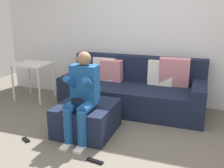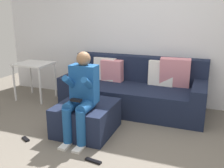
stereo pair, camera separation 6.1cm
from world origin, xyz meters
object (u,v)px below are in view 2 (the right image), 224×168
(ottoman, at_px, (87,118))
(remote_by_storage_bin, at_px, (26,139))
(couch_sectional, at_px, (134,90))
(side_table, at_px, (34,68))
(remote_near_ottoman, at_px, (93,161))
(person_seated, at_px, (81,94))

(ottoman, bearing_deg, remote_by_storage_bin, -141.72)
(remote_by_storage_bin, bearing_deg, couch_sectional, 85.55)
(side_table, bearing_deg, remote_by_storage_bin, -58.12)
(ottoman, height_order, remote_near_ottoman, ottoman)
(couch_sectional, relative_size, ottoman, 2.94)
(remote_near_ottoman, height_order, remote_by_storage_bin, same)
(ottoman, distance_m, remote_by_storage_bin, 0.84)
(remote_near_ottoman, bearing_deg, couch_sectional, 99.52)
(remote_near_ottoman, bearing_deg, side_table, 149.27)
(couch_sectional, distance_m, remote_near_ottoman, 1.77)
(couch_sectional, bearing_deg, remote_by_storage_bin, -122.16)
(ottoman, bearing_deg, remote_near_ottoman, -58.54)
(couch_sectional, bearing_deg, remote_near_ottoman, -88.99)
(side_table, height_order, remote_by_storage_bin, side_table)
(person_seated, height_order, side_table, person_seated)
(couch_sectional, relative_size, person_seated, 2.05)
(ottoman, bearing_deg, person_seated, -80.75)
(remote_near_ottoman, xyz_separation_m, remote_by_storage_bin, (-1.04, 0.15, 0.00))
(couch_sectional, relative_size, side_table, 3.38)
(person_seated, distance_m, remote_near_ottoman, 0.84)
(couch_sectional, distance_m, side_table, 1.92)
(person_seated, relative_size, remote_near_ottoman, 5.68)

